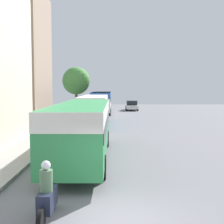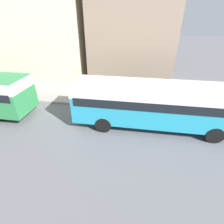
% 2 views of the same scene
% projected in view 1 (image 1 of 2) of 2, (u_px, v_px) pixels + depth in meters
% --- Properties ---
extents(ground_plane, '(120.00, 120.00, 0.00)m').
position_uv_depth(ground_plane, '(113.00, 224.00, 8.52)').
color(ground_plane, slate).
extents(building_far_terrace, '(6.14, 7.14, 12.13)m').
position_uv_depth(building_far_terrace, '(10.00, 61.00, 27.85)').
color(building_far_terrace, gray).
rests_on(building_far_terrace, ground_plane).
extents(bus_lead, '(2.53, 11.35, 2.90)m').
position_uv_depth(bus_lead, '(83.00, 123.00, 16.02)').
color(bus_lead, '#2D8447').
rests_on(bus_lead, ground_plane).
extents(bus_following, '(2.49, 10.51, 2.90)m').
position_uv_depth(bus_following, '(94.00, 106.00, 30.31)').
color(bus_following, teal).
rests_on(bus_following, ground_plane).
extents(bus_third_in_line, '(2.60, 9.36, 3.07)m').
position_uv_depth(bus_third_in_line, '(102.00, 100.00, 43.56)').
color(bus_third_in_line, silver).
rests_on(bus_third_in_line, ground_plane).
extents(motorcycle_behind_lead, '(0.38, 2.24, 1.73)m').
position_uv_depth(motorcycle_behind_lead, '(47.00, 197.00, 8.66)').
color(motorcycle_behind_lead, '#1E2338').
rests_on(motorcycle_behind_lead, ground_plane).
extents(car_crossing, '(1.95, 4.52, 1.58)m').
position_uv_depth(car_crossing, '(132.00, 105.00, 50.74)').
color(car_crossing, silver).
rests_on(car_crossing, ground_plane).
extents(pedestrian_near_curb, '(0.41, 0.41, 1.79)m').
position_uv_depth(pedestrian_near_curb, '(70.00, 109.00, 38.75)').
color(pedestrian_near_curb, '#232838').
rests_on(pedestrian_near_curb, sidewalk).
extents(pedestrian_walking_away, '(0.34, 0.34, 1.75)m').
position_uv_depth(pedestrian_walking_away, '(63.00, 115.00, 29.69)').
color(pedestrian_walking_away, '#232838').
rests_on(pedestrian_walking_away, sidewalk).
extents(street_tree, '(3.83, 3.83, 6.41)m').
position_uv_depth(street_tree, '(76.00, 81.00, 43.34)').
color(street_tree, brown).
rests_on(street_tree, sidewalk).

